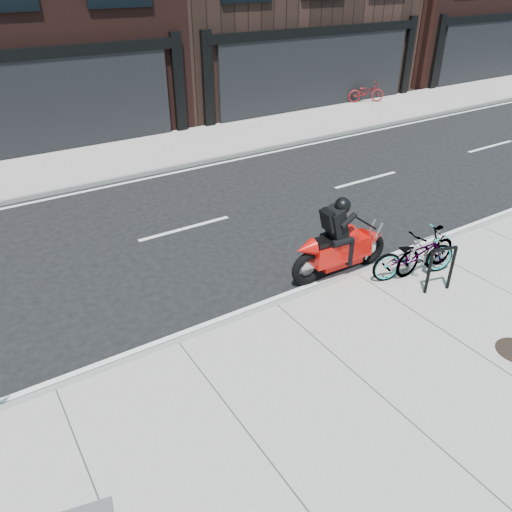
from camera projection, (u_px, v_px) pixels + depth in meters
ground at (225, 264)px, 10.79m from camera, size 120.00×120.00×0.00m
sidewalk_near at (397, 413)px, 7.11m from camera, size 60.00×6.00×0.13m
sidewalk_far at (110, 160)px, 16.41m from camera, size 60.00×3.50×0.13m
bike_rack at (441, 266)px, 9.41m from camera, size 0.55×0.19×0.95m
bicycle_front at (414, 255)px, 9.92m from camera, size 1.92×1.09×0.96m
bicycle_rear at (426, 250)px, 10.08m from camera, size 1.60×0.50×0.95m
motorcycle at (345, 243)px, 10.15m from camera, size 2.34×0.61×1.74m
bicycle_far at (366, 92)px, 22.85m from camera, size 1.79×1.18×0.89m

